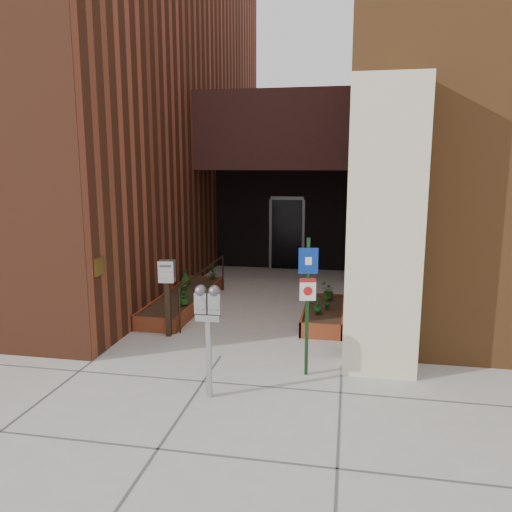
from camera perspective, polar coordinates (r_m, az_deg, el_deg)
The scene contains 15 objects.
ground at distance 8.51m, azimuth -4.09°, elevation -11.36°, with size 80.00×80.00×0.00m, color #9E9991.
architecture at distance 14.80m, azimuth 2.02°, elevation 17.56°, with size 20.00×14.60×10.00m.
planter_left at distance 11.35m, azimuth -8.25°, elevation -5.10°, with size 0.90×3.60×0.30m.
planter_right at distance 10.30m, azimuth 7.77°, elevation -6.71°, with size 0.80×2.20×0.30m.
handrail at distance 11.00m, azimuth -5.95°, elevation -2.24°, with size 0.04×3.34×0.90m.
parking_meter at distance 6.73m, azimuth -5.51°, elevation -6.28°, with size 0.36×0.17×1.59m.
sign_post at distance 7.42m, azimuth 5.92°, elevation -4.15°, with size 0.29×0.09×2.11m.
payment_dropbox at distance 9.28m, azimuth -10.12°, elevation -2.93°, with size 0.31×0.25×1.44m.
shrub_left_a at distance 10.45m, azimuth -8.18°, elevation -4.59°, with size 0.29×0.29×0.32m, color #1D611B.
shrub_left_b at distance 11.40m, azimuth -8.29°, elevation -3.08°, with size 0.23×0.23×0.41m, color #245F1B.
shrub_left_c at distance 12.15m, azimuth -7.94°, elevation -2.31°, with size 0.21×0.21×0.38m, color #225518.
shrub_left_d at distance 12.68m, azimuth -4.99°, elevation -1.65°, with size 0.21×0.21×0.41m, color #1F5418.
shrub_right_a at distance 9.84m, azimuth 7.12°, elevation -5.56°, with size 0.17×0.17×0.31m, color #17511C.
shrub_right_b at distance 10.17m, azimuth 8.16°, elevation -4.88°, with size 0.19×0.19×0.37m, color #195317.
shrub_right_c at distance 10.84m, azimuth 8.26°, elevation -3.96°, with size 0.31×0.31×0.35m, color #265A19.
Camera 1 is at (2.04, -7.63, 3.17)m, focal length 35.00 mm.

